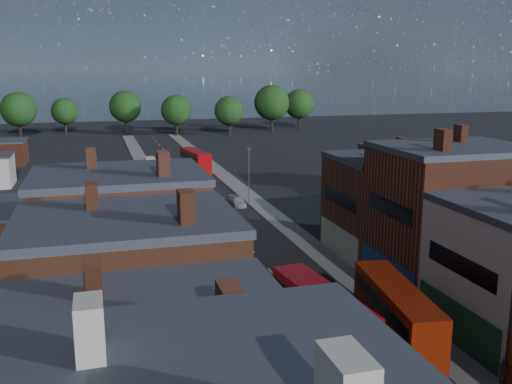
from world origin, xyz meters
TOP-DOWN VIEW (x-y plane):
  - pavement_west at (-6.50, 50.00)m, footprint 3.00×200.00m
  - pavement_east at (6.50, 50.00)m, footprint 3.00×200.00m
  - lamp_post_2 at (-5.20, 30.00)m, footprint 0.25×0.70m
  - lamp_post_3 at (5.20, 60.00)m, footprint 0.25×0.70m
  - bus_0 at (-1.50, 16.36)m, footprint 3.67×10.94m
  - bus_1 at (3.50, 15.36)m, footprint 3.93×11.07m
  - bus_2 at (1.50, 82.95)m, footprint 3.91×11.11m
  - car_1 at (2.12, 13.32)m, footprint 1.27×3.29m
  - car_2 at (-3.50, 46.14)m, footprint 2.00×3.99m
  - car_3 at (3.33, 59.22)m, footprint 1.83×4.29m
  - ped_1 at (-7.70, 14.68)m, footprint 0.84×0.63m
  - ped_3 at (7.70, 9.68)m, footprint 0.68×1.03m

SIDE VIEW (x-z plane):
  - pavement_west at x=-6.50m, z-range 0.00..0.12m
  - pavement_east at x=6.50m, z-range 0.00..0.12m
  - car_1 at x=2.12m, z-range 0.00..1.07m
  - car_2 at x=-3.50m, z-range 0.00..1.08m
  - car_3 at x=3.33m, z-range 0.00..1.23m
  - ped_1 at x=-7.70m, z-range 0.12..1.65m
  - ped_3 at x=7.70m, z-range 0.12..1.74m
  - bus_0 at x=-1.50m, z-range 0.18..4.82m
  - bus_1 at x=3.50m, z-range 0.19..4.87m
  - bus_2 at x=1.50m, z-range 0.19..4.88m
  - lamp_post_2 at x=-5.20m, z-range 0.64..8.77m
  - lamp_post_3 at x=5.20m, z-range 0.64..8.77m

